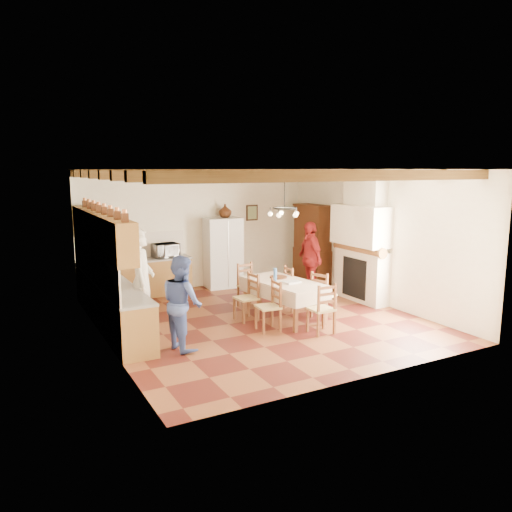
# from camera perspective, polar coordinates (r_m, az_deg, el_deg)

# --- Properties ---
(floor) EXTENTS (6.00, 6.50, 0.02)m
(floor) POSITION_cam_1_polar(r_m,az_deg,el_deg) (10.18, 0.30, -7.31)
(floor) COLOR #481711
(floor) RESTS_ON ground
(ceiling) EXTENTS (6.00, 6.50, 0.02)m
(ceiling) POSITION_cam_1_polar(r_m,az_deg,el_deg) (9.72, 0.32, 9.95)
(ceiling) COLOR white
(ceiling) RESTS_ON ground
(wall_back) EXTENTS (6.00, 0.02, 3.00)m
(wall_back) POSITION_cam_1_polar(r_m,az_deg,el_deg) (12.77, -6.70, 3.10)
(wall_back) COLOR #EDE2C8
(wall_back) RESTS_ON ground
(wall_front) EXTENTS (6.00, 0.02, 3.00)m
(wall_front) POSITION_cam_1_polar(r_m,az_deg,el_deg) (7.19, 12.82, -2.43)
(wall_front) COLOR #EDE2C8
(wall_front) RESTS_ON ground
(wall_left) EXTENTS (0.02, 6.50, 3.00)m
(wall_left) POSITION_cam_1_polar(r_m,az_deg,el_deg) (8.83, -17.13, -0.35)
(wall_left) COLOR #EDE2C8
(wall_left) RESTS_ON ground
(wall_right) EXTENTS (0.02, 6.50, 3.00)m
(wall_right) POSITION_cam_1_polar(r_m,az_deg,el_deg) (11.57, 13.54, 2.17)
(wall_right) COLOR #EDE2C8
(wall_right) RESTS_ON ground
(ceiling_beams) EXTENTS (6.00, 6.30, 0.16)m
(ceiling_beams) POSITION_cam_1_polar(r_m,az_deg,el_deg) (9.72, 0.32, 9.36)
(ceiling_beams) COLOR #321E0C
(ceiling_beams) RESTS_ON ground
(lower_cabinets_left) EXTENTS (0.60, 4.30, 0.86)m
(lower_cabinets_left) POSITION_cam_1_polar(r_m,az_deg,el_deg) (10.12, -16.26, -5.23)
(lower_cabinets_left) COLOR brown
(lower_cabinets_left) RESTS_ON ground
(lower_cabinets_back) EXTENTS (2.30, 0.60, 0.86)m
(lower_cabinets_back) POSITION_cam_1_polar(r_m,az_deg,el_deg) (12.18, -12.86, -2.53)
(lower_cabinets_back) COLOR brown
(lower_cabinets_back) RESTS_ON ground
(countertop_left) EXTENTS (0.62, 4.30, 0.04)m
(countertop_left) POSITION_cam_1_polar(r_m,az_deg,el_deg) (10.01, -16.39, -2.74)
(countertop_left) COLOR slate
(countertop_left) RESTS_ON lower_cabinets_left
(countertop_back) EXTENTS (2.34, 0.62, 0.04)m
(countertop_back) POSITION_cam_1_polar(r_m,az_deg,el_deg) (12.09, -12.94, -0.45)
(countertop_back) COLOR slate
(countertop_back) RESTS_ON lower_cabinets_back
(backsplash_left) EXTENTS (0.03, 4.30, 0.60)m
(backsplash_left) POSITION_cam_1_polar(r_m,az_deg,el_deg) (9.90, -18.09, -1.08)
(backsplash_left) COLOR beige
(backsplash_left) RESTS_ON ground
(backsplash_back) EXTENTS (2.30, 0.03, 0.60)m
(backsplash_back) POSITION_cam_1_polar(r_m,az_deg,el_deg) (12.31, -13.35, 1.23)
(backsplash_back) COLOR beige
(backsplash_back) RESTS_ON ground
(upper_cabinets) EXTENTS (0.35, 4.20, 0.70)m
(upper_cabinets) POSITION_cam_1_polar(r_m,az_deg,el_deg) (9.83, -17.38, 2.72)
(upper_cabinets) COLOR brown
(upper_cabinets) RESTS_ON ground
(fireplace) EXTENTS (0.56, 1.60, 2.80)m
(fireplace) POSITION_cam_1_polar(r_m,az_deg,el_deg) (11.54, 11.79, 1.72)
(fireplace) COLOR beige
(fireplace) RESTS_ON ground
(wall_picture) EXTENTS (0.34, 0.03, 0.42)m
(wall_picture) POSITION_cam_1_polar(r_m,az_deg,el_deg) (13.35, -0.46, 4.97)
(wall_picture) COLOR black
(wall_picture) RESTS_ON ground
(refrigerator) EXTENTS (0.94, 0.79, 1.79)m
(refrigerator) POSITION_cam_1_polar(r_m,az_deg,el_deg) (12.81, -3.89, 0.42)
(refrigerator) COLOR silver
(refrigerator) RESTS_ON floor
(hutch) EXTENTS (0.52, 1.17, 2.09)m
(hutch) POSITION_cam_1_polar(r_m,az_deg,el_deg) (13.13, 6.44, 1.29)
(hutch) COLOR #3B1D0D
(hutch) RESTS_ON floor
(dining_table) EXTENTS (1.16, 1.91, 0.79)m
(dining_table) POSITION_cam_1_polar(r_m,az_deg,el_deg) (10.06, 3.18, -3.33)
(dining_table) COLOR silver
(dining_table) RESTS_ON floor
(chandelier) EXTENTS (0.47, 0.47, 0.03)m
(chandelier) POSITION_cam_1_polar(r_m,az_deg,el_deg) (9.82, 3.27, 5.50)
(chandelier) COLOR black
(chandelier) RESTS_ON ground
(chair_left_near) EXTENTS (0.44, 0.45, 0.96)m
(chair_left_near) POSITION_cam_1_polar(r_m,az_deg,el_deg) (9.37, 1.38, -5.72)
(chair_left_near) COLOR brown
(chair_left_near) RESTS_ON floor
(chair_left_far) EXTENTS (0.43, 0.45, 0.96)m
(chair_left_far) POSITION_cam_1_polar(r_m,az_deg,el_deg) (9.99, -1.14, -4.72)
(chair_left_far) COLOR brown
(chair_left_far) RESTS_ON floor
(chair_right_near) EXTENTS (0.53, 0.54, 0.96)m
(chair_right_near) POSITION_cam_1_polar(r_m,az_deg,el_deg) (10.31, 7.74, -4.35)
(chair_right_near) COLOR brown
(chair_right_near) RESTS_ON floor
(chair_right_far) EXTENTS (0.44, 0.46, 0.96)m
(chair_right_far) POSITION_cam_1_polar(r_m,az_deg,el_deg) (10.78, 4.56, -3.65)
(chair_right_far) COLOR brown
(chair_right_far) RESTS_ON floor
(chair_end_near) EXTENTS (0.42, 0.40, 0.96)m
(chair_end_near) POSITION_cam_1_polar(r_m,az_deg,el_deg) (9.31, 7.47, -5.92)
(chair_end_near) COLOR brown
(chair_end_near) RESTS_ON floor
(chair_end_far) EXTENTS (0.47, 0.46, 0.96)m
(chair_end_far) POSITION_cam_1_polar(r_m,az_deg,el_deg) (10.99, -0.77, -3.35)
(chair_end_far) COLOR brown
(chair_end_far) RESTS_ON floor
(person_man) EXTENTS (0.70, 0.84, 1.96)m
(person_man) POSITION_cam_1_polar(r_m,az_deg,el_deg) (9.38, -12.96, -2.82)
(person_man) COLOR silver
(person_man) RESTS_ON floor
(person_woman_blue) EXTENTS (0.71, 0.86, 1.60)m
(person_woman_blue) POSITION_cam_1_polar(r_m,az_deg,el_deg) (8.48, -8.45, -5.27)
(person_woman_blue) COLOR #3E5296
(person_woman_blue) RESTS_ON floor
(person_woman_red) EXTENTS (0.57, 1.09, 1.78)m
(person_woman_red) POSITION_cam_1_polar(r_m,az_deg,el_deg) (12.00, 6.16, -0.29)
(person_woman_red) COLOR maroon
(person_woman_red) RESTS_ON floor
(microwave) EXTENTS (0.65, 0.49, 0.33)m
(microwave) POSITION_cam_1_polar(r_m,az_deg,el_deg) (12.22, -10.28, 0.64)
(microwave) COLOR silver
(microwave) RESTS_ON countertop_back
(fridge_vase) EXTENTS (0.39, 0.39, 0.34)m
(fridge_vase) POSITION_cam_1_polar(r_m,az_deg,el_deg) (12.72, -3.55, 5.19)
(fridge_vase) COLOR #3B1D0D
(fridge_vase) RESTS_ON refrigerator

